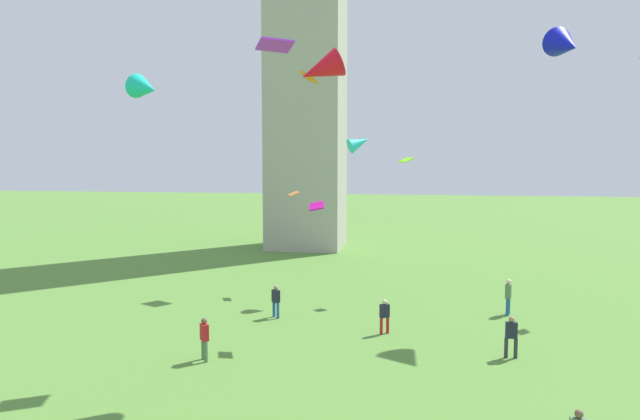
% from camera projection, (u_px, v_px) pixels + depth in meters
% --- Properties ---
extents(person_0, '(0.53, 0.27, 1.70)m').
position_uv_depth(person_0, '(511.00, 334.00, 24.14)').
color(person_0, '#2D3338').
rests_on(person_0, ground_plane).
extents(person_1, '(0.48, 0.47, 1.64)m').
position_uv_depth(person_1, '(276.00, 299.00, 30.22)').
color(person_1, '#235693').
rests_on(person_1, ground_plane).
extents(person_3, '(0.39, 0.56, 1.84)m').
position_uv_depth(person_3, '(508.00, 295.00, 30.74)').
color(person_3, '#235693').
rests_on(person_3, ground_plane).
extents(person_4, '(0.47, 0.44, 1.59)m').
position_uv_depth(person_4, '(385.00, 314.00, 27.46)').
color(person_4, red).
rests_on(person_4, ground_plane).
extents(person_5, '(0.47, 0.51, 1.72)m').
position_uv_depth(person_5, '(204.00, 336.00, 23.82)').
color(person_5, '#51754C').
rests_on(person_5, ground_plane).
extents(kite_flying_0, '(1.67, 1.42, 1.23)m').
position_uv_depth(kite_flying_0, '(359.00, 143.00, 34.92)').
color(kite_flying_0, '#24CACF').
extents(kite_flying_1, '(2.04, 2.70, 2.04)m').
position_uv_depth(kite_flying_1, '(566.00, 45.00, 29.16)').
color(kite_flying_1, '#0D13CC').
extents(kite_flying_2, '(0.78, 0.97, 0.40)m').
position_uv_depth(kite_flying_2, '(317.00, 206.00, 26.82)').
color(kite_flying_2, '#B40988').
extents(kite_flying_3, '(2.92, 2.66, 1.98)m').
position_uv_depth(kite_flying_3, '(146.00, 88.00, 37.94)').
color(kite_flying_3, '#16CAB4').
extents(kite_flying_4, '(1.69, 1.51, 0.45)m').
position_uv_depth(kite_flying_4, '(275.00, 45.00, 24.55)').
color(kite_flying_4, '#A127E7').
extents(kite_flying_5, '(0.88, 1.01, 0.31)m').
position_uv_depth(kite_flying_5, '(294.00, 194.00, 36.38)').
color(kite_flying_5, orange).
extents(kite_flying_6, '(2.12, 1.65, 1.63)m').
position_uv_depth(kite_flying_6, '(321.00, 69.00, 22.80)').
color(kite_flying_6, red).
extents(kite_flying_8, '(0.93, 0.94, 0.30)m').
position_uv_depth(kite_flying_8, '(406.00, 160.00, 34.77)').
color(kite_flying_8, '#6CED11').
extents(kite_flying_9, '(1.35, 1.52, 0.93)m').
position_uv_depth(kite_flying_9, '(309.00, 77.00, 38.17)').
color(kite_flying_9, orange).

